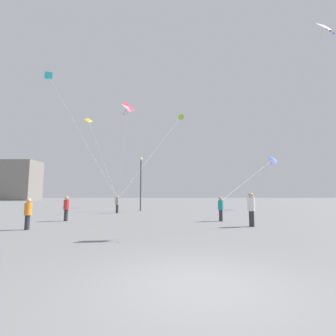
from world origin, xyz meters
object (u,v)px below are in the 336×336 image
object	(u,v)px
kite_lime_diamond	(180,118)
lamppost_east	(141,176)
person_in_grey	(117,203)
person_in_white	(251,208)
kite_cyan_delta	(50,79)
kite_cobalt_diamond	(273,160)
kite_crimson_delta	(128,109)
kite_violet_delta	(322,32)
person_in_red	(66,207)
kite_amber_delta	(89,123)
person_in_teal	(221,208)
person_in_orange	(28,212)

from	to	relation	value
kite_lime_diamond	lamppost_east	size ratio (longest dim) A/B	2.25
person_in_grey	kite_lime_diamond	size ratio (longest dim) A/B	0.13
person_in_white	kite_lime_diamond	distance (m)	26.37
kite_lime_diamond	kite_cyan_delta	xyz separation A→B (m)	(-15.73, -9.77, 1.32)
lamppost_east	kite_cobalt_diamond	bearing A→B (deg)	10.83
kite_crimson_delta	kite_violet_delta	bearing A→B (deg)	-35.89
person_in_red	kite_amber_delta	world-z (taller)	kite_amber_delta
kite_amber_delta	kite_violet_delta	size ratio (longest dim) A/B	1.46
person_in_white	kite_violet_delta	distance (m)	10.58
person_in_teal	kite_cobalt_diamond	distance (m)	17.61
lamppost_east	person_in_white	bearing A→B (deg)	-61.09
kite_violet_delta	lamppost_east	xyz separation A→B (m)	(-11.19, 14.32, -6.91)
person_in_red	kite_crimson_delta	xyz separation A→B (m)	(3.44, 4.20, 8.46)
person_in_orange	kite_cyan_delta	world-z (taller)	kite_cyan_delta
kite_amber_delta	kite_lime_diamond	size ratio (longest dim) A/B	1.11
person_in_grey	kite_cobalt_diamond	distance (m)	19.93
kite_crimson_delta	lamppost_east	bearing A→B (deg)	82.94
kite_violet_delta	person_in_orange	bearing A→B (deg)	178.84
person_in_orange	kite_lime_diamond	xyz separation A→B (m)	(9.67, 23.91, 12.82)
person_in_white	kite_lime_diamond	bearing A→B (deg)	-111.24
person_in_teal	person_in_white	world-z (taller)	person_in_white
kite_amber_delta	person_in_teal	bearing A→B (deg)	-54.10
kite_amber_delta	kite_cyan_delta	world-z (taller)	kite_cyan_delta
person_in_orange	kite_crimson_delta	size ratio (longest dim) A/B	0.18
kite_violet_delta	kite_cyan_delta	world-z (taller)	kite_cyan_delta
kite_violet_delta	lamppost_east	size ratio (longest dim) A/B	1.71
kite_violet_delta	person_in_grey	bearing A→B (deg)	138.63
person_in_orange	kite_violet_delta	size ratio (longest dim) A/B	0.16
person_in_orange	kite_cobalt_diamond	bearing A→B (deg)	97.79
person_in_grey	person_in_red	world-z (taller)	person_in_grey
person_in_grey	kite_cobalt_diamond	size ratio (longest dim) A/B	0.12
person_in_grey	kite_crimson_delta	bearing A→B (deg)	-33.26
person_in_red	person_in_orange	bearing A→B (deg)	118.83
person_in_white	kite_cyan_delta	xyz separation A→B (m)	(-17.79, 13.27, 13.98)
person_in_red	person_in_teal	distance (m)	10.39
person_in_red	kite_amber_delta	xyz separation A→B (m)	(-4.98, 20.81, 12.17)
person_in_red	person_in_white	world-z (taller)	person_in_white
person_in_grey	kite_violet_delta	distance (m)	20.19
person_in_grey	kite_lime_diamond	distance (m)	19.32
person_in_white	kite_cobalt_diamond	xyz separation A→B (m)	(9.05, 16.25, 5.14)
lamppost_east	kite_lime_diamond	bearing A→B (deg)	62.37
person_in_red	person_in_white	distance (m)	11.85
kite_lime_diamond	kite_violet_delta	world-z (taller)	kite_lime_diamond
kite_crimson_delta	lamppost_east	size ratio (longest dim) A/B	1.46
person_in_grey	kite_violet_delta	world-z (taller)	kite_violet_delta
person_in_orange	person_in_white	bearing A→B (deg)	62.58
person_in_red	person_in_orange	xyz separation A→B (m)	(-0.34, -4.09, -0.04)
kite_cyan_delta	person_in_orange	bearing A→B (deg)	-66.83
person_in_white	kite_cyan_delta	size ratio (longest dim) A/B	0.13
person_in_teal	kite_cyan_delta	bearing A→B (deg)	-88.86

